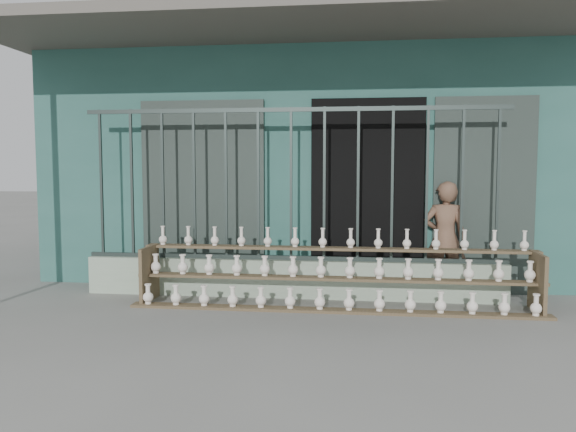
# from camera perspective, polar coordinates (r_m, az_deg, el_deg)

# --- Properties ---
(ground) EXTENTS (60.00, 60.00, 0.00)m
(ground) POSITION_cam_1_polar(r_m,az_deg,el_deg) (5.54, -1.28, -11.24)
(ground) COLOR slate
(workshop_building) EXTENTS (7.40, 6.60, 3.21)m
(workshop_building) POSITION_cam_1_polar(r_m,az_deg,el_deg) (9.53, 2.40, 5.36)
(workshop_building) COLOR #2C5D54
(workshop_building) RESTS_ON ground
(parapet_wall) EXTENTS (5.00, 0.20, 0.45)m
(parapet_wall) POSITION_cam_1_polar(r_m,az_deg,el_deg) (6.74, 0.31, -6.36)
(parapet_wall) COLOR #A0B69C
(parapet_wall) RESTS_ON ground
(security_fence) EXTENTS (5.00, 0.04, 1.80)m
(security_fence) POSITION_cam_1_polar(r_m,az_deg,el_deg) (6.62, 0.32, 3.23)
(security_fence) COLOR #283330
(security_fence) RESTS_ON parapet_wall
(shelf_rack) EXTENTS (4.50, 0.68, 0.85)m
(shelf_rack) POSITION_cam_1_polar(r_m,az_deg,el_deg) (6.27, 4.83, -5.94)
(shelf_rack) COLOR brown
(shelf_rack) RESTS_ON ground
(elderly_woman) EXTENTS (0.52, 0.36, 1.38)m
(elderly_woman) POSITION_cam_1_polar(r_m,az_deg,el_deg) (7.03, 15.65, -2.23)
(elderly_woman) COLOR brown
(elderly_woman) RESTS_ON ground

